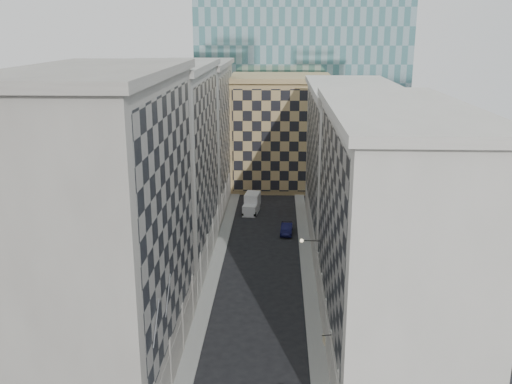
# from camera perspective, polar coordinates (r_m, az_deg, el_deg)

# --- Properties ---
(sidewalk_west) EXTENTS (1.50, 100.00, 0.15)m
(sidewalk_west) POSITION_cam_1_polar(r_m,az_deg,el_deg) (64.53, -4.22, -7.94)
(sidewalk_west) COLOR gray
(sidewalk_west) RESTS_ON ground
(sidewalk_east) EXTENTS (1.50, 100.00, 0.15)m
(sidewalk_east) POSITION_cam_1_polar(r_m,az_deg,el_deg) (64.23, 5.22, -8.08)
(sidewalk_east) COLOR gray
(sidewalk_east) RESTS_ON ground
(bldg_left_a) EXTENTS (10.80, 22.80, 23.70)m
(bldg_left_a) POSITION_cam_1_polar(r_m,az_deg,el_deg) (44.00, -14.66, -3.62)
(bldg_left_a) COLOR gray
(bldg_left_a) RESTS_ON ground
(bldg_left_b) EXTENTS (10.80, 22.80, 22.70)m
(bldg_left_b) POSITION_cam_1_polar(r_m,az_deg,el_deg) (64.62, -9.09, 2.48)
(bldg_left_b) COLOR gray
(bldg_left_b) RESTS_ON ground
(bldg_left_c) EXTENTS (10.80, 22.80, 21.70)m
(bldg_left_c) POSITION_cam_1_polar(r_m,az_deg,el_deg) (85.94, -6.24, 5.59)
(bldg_left_c) COLOR gray
(bldg_left_c) RESTS_ON ground
(bldg_right_a) EXTENTS (10.80, 26.80, 20.70)m
(bldg_right_a) POSITION_cam_1_polar(r_m,az_deg,el_deg) (47.25, 13.24, -4.09)
(bldg_right_a) COLOR #B9B5A9
(bldg_right_a) RESTS_ON ground
(bldg_right_b) EXTENTS (10.80, 28.80, 19.70)m
(bldg_right_b) POSITION_cam_1_polar(r_m,az_deg,el_deg) (73.01, 9.41, 2.83)
(bldg_right_b) COLOR #B9B5A9
(bldg_right_b) RESTS_ON ground
(tan_block) EXTENTS (16.80, 14.80, 18.80)m
(tan_block) POSITION_cam_1_polar(r_m,az_deg,el_deg) (97.92, 2.42, 6.11)
(tan_block) COLOR tan
(tan_block) RESTS_ON ground
(church_tower) EXTENTS (7.20, 7.20, 51.50)m
(church_tower) POSITION_cam_1_polar(r_m,az_deg,el_deg) (110.60, 1.46, 16.37)
(church_tower) COLOR #302A26
(church_tower) RESTS_ON ground
(flagpoles_left) EXTENTS (0.10, 6.33, 2.33)m
(flagpoles_left) POSITION_cam_1_polar(r_m,az_deg,el_deg) (39.84, -9.35, -11.42)
(flagpoles_left) COLOR gray
(flagpoles_left) RESTS_ON ground
(bracket_lamp) EXTENTS (1.98, 0.36, 0.36)m
(bracket_lamp) POSITION_cam_1_polar(r_m,az_deg,el_deg) (56.31, 4.78, -4.87)
(bracket_lamp) COLOR black
(bracket_lamp) RESTS_ON ground
(box_truck) EXTENTS (2.62, 5.20, 2.74)m
(box_truck) POSITION_cam_1_polar(r_m,az_deg,el_deg) (84.47, -0.43, -1.24)
(box_truck) COLOR white
(box_truck) RESTS_ON ground
(dark_car) EXTENTS (1.80, 4.36, 1.41)m
(dark_car) POSITION_cam_1_polar(r_m,az_deg,el_deg) (75.89, 3.09, -3.67)
(dark_car) COLOR #0F1039
(dark_car) RESTS_ON ground
(shop_sign) EXTENTS (0.75, 0.66, 0.74)m
(shop_sign) POSITION_cam_1_polar(r_m,az_deg,el_deg) (44.34, 6.84, -14.42)
(shop_sign) COLOR black
(shop_sign) RESTS_ON ground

